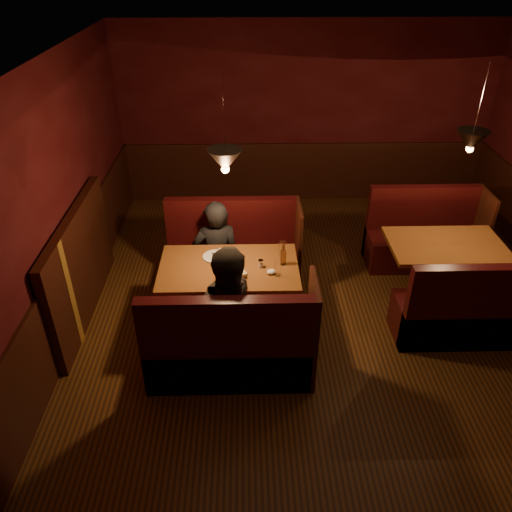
{
  "coord_description": "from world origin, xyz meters",
  "views": [
    {
      "loc": [
        -1.0,
        -4.47,
        3.85
      ],
      "look_at": [
        -0.89,
        0.09,
        0.95
      ],
      "focal_mm": 35.0,
      "sensor_mm": 36.0,
      "label": 1
    }
  ],
  "objects_px": {
    "second_table": "(444,258)",
    "second_bench_near": "(468,315)",
    "second_bench_far": "(422,240)",
    "diner_a": "(216,236)",
    "main_bench_near": "(231,352)",
    "main_table": "(231,280)",
    "main_bench_far": "(234,258)",
    "diner_b": "(234,297)"
  },
  "relations": [
    {
      "from": "second_table",
      "to": "second_bench_near",
      "type": "relative_size",
      "value": 0.9
    },
    {
      "from": "second_bench_far",
      "to": "diner_a",
      "type": "relative_size",
      "value": 0.94
    },
    {
      "from": "main_bench_near",
      "to": "second_table",
      "type": "bearing_deg",
      "value": 28.01
    },
    {
      "from": "main_table",
      "to": "main_bench_far",
      "type": "height_order",
      "value": "main_bench_far"
    },
    {
      "from": "main_bench_near",
      "to": "diner_a",
      "type": "relative_size",
      "value": 1.04
    },
    {
      "from": "second_table",
      "to": "second_bench_far",
      "type": "xyz_separation_m",
      "value": [
        0.03,
        0.82,
        -0.23
      ]
    },
    {
      "from": "second_bench_near",
      "to": "second_bench_far",
      "type": "bearing_deg",
      "value": 90.0
    },
    {
      "from": "second_bench_far",
      "to": "second_bench_near",
      "type": "bearing_deg",
      "value": -90.0
    },
    {
      "from": "main_bench_near",
      "to": "diner_b",
      "type": "xyz_separation_m",
      "value": [
        0.04,
        0.22,
        0.51
      ]
    },
    {
      "from": "main_bench_near",
      "to": "diner_a",
      "type": "height_order",
      "value": "diner_a"
    },
    {
      "from": "main_bench_far",
      "to": "main_bench_near",
      "type": "relative_size",
      "value": 1.0
    },
    {
      "from": "second_bench_far",
      "to": "diner_b",
      "type": "height_order",
      "value": "diner_b"
    },
    {
      "from": "second_bench_near",
      "to": "diner_a",
      "type": "bearing_deg",
      "value": 160.14
    },
    {
      "from": "main_bench_far",
      "to": "diner_a",
      "type": "distance_m",
      "value": 0.52
    },
    {
      "from": "main_bench_far",
      "to": "second_table",
      "type": "bearing_deg",
      "value": -8.19
    },
    {
      "from": "main_bench_far",
      "to": "second_bench_far",
      "type": "relative_size",
      "value": 1.11
    },
    {
      "from": "diner_a",
      "to": "second_bench_near",
      "type": "bearing_deg",
      "value": 152.31
    },
    {
      "from": "second_bench_near",
      "to": "diner_b",
      "type": "xyz_separation_m",
      "value": [
        -2.57,
        -0.32,
        0.53
      ]
    },
    {
      "from": "main_bench_far",
      "to": "second_table",
      "type": "relative_size",
      "value": 1.23
    },
    {
      "from": "main_table",
      "to": "diner_a",
      "type": "bearing_deg",
      "value": 105.19
    },
    {
      "from": "second_bench_far",
      "to": "diner_b",
      "type": "distance_m",
      "value": 3.27
    },
    {
      "from": "main_bench_near",
      "to": "diner_b",
      "type": "height_order",
      "value": "diner_b"
    },
    {
      "from": "main_bench_far",
      "to": "second_bench_near",
      "type": "xyz_separation_m",
      "value": [
        2.6,
        -1.19,
        -0.02
      ]
    },
    {
      "from": "second_bench_near",
      "to": "diner_b",
      "type": "distance_m",
      "value": 2.64
    },
    {
      "from": "main_bench_far",
      "to": "second_table",
      "type": "xyz_separation_m",
      "value": [
        2.57,
        -0.37,
        0.21
      ]
    },
    {
      "from": "main_bench_far",
      "to": "second_bench_near",
      "type": "bearing_deg",
      "value": -24.6
    },
    {
      "from": "main_bench_near",
      "to": "second_bench_far",
      "type": "height_order",
      "value": "main_bench_near"
    },
    {
      "from": "main_table",
      "to": "diner_b",
      "type": "height_order",
      "value": "diner_b"
    },
    {
      "from": "second_table",
      "to": "main_table",
      "type": "bearing_deg",
      "value": -169.11
    },
    {
      "from": "second_bench_far",
      "to": "main_table",
      "type": "bearing_deg",
      "value": -153.28
    },
    {
      "from": "main_table",
      "to": "diner_b",
      "type": "relative_size",
      "value": 0.87
    },
    {
      "from": "main_table",
      "to": "main_bench_near",
      "type": "xyz_separation_m",
      "value": [
        0.02,
        -0.87,
        -0.27
      ]
    },
    {
      "from": "second_bench_near",
      "to": "diner_a",
      "type": "distance_m",
      "value": 3.02
    },
    {
      "from": "second_bench_near",
      "to": "main_bench_far",
      "type": "bearing_deg",
      "value": 155.4
    },
    {
      "from": "main_bench_near",
      "to": "second_table",
      "type": "xyz_separation_m",
      "value": [
        2.57,
        1.37,
        0.21
      ]
    },
    {
      "from": "diner_b",
      "to": "diner_a",
      "type": "bearing_deg",
      "value": 86.65
    },
    {
      "from": "diner_a",
      "to": "main_table",
      "type": "bearing_deg",
      "value": 97.36
    },
    {
      "from": "main_bench_near",
      "to": "second_bench_far",
      "type": "xyz_separation_m",
      "value": [
        2.6,
        2.19,
        -0.02
      ]
    },
    {
      "from": "main_table",
      "to": "main_bench_near",
      "type": "height_order",
      "value": "main_bench_near"
    },
    {
      "from": "diner_a",
      "to": "diner_b",
      "type": "xyz_separation_m",
      "value": [
        0.24,
        -1.34,
        0.07
      ]
    },
    {
      "from": "main_table",
      "to": "main_bench_near",
      "type": "distance_m",
      "value": 0.91
    },
    {
      "from": "main_bench_far",
      "to": "main_bench_near",
      "type": "distance_m",
      "value": 1.74
    }
  ]
}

